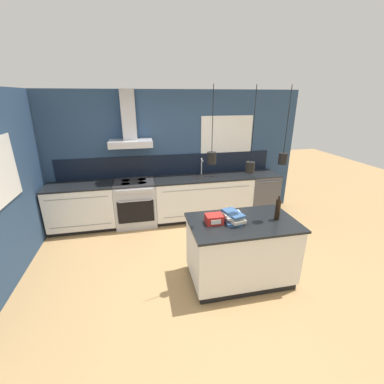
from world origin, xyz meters
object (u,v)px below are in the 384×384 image
at_px(dishwasher, 260,193).
at_px(bottle_on_island, 278,209).
at_px(oven_range, 136,203).
at_px(book_stack, 233,217).
at_px(red_supply_box, 214,219).

bearing_deg(dishwasher, bottle_on_island, -111.81).
relative_size(oven_range, dishwasher, 1.00).
xyz_separation_m(oven_range, book_stack, (1.29, -2.02, 0.52)).
xyz_separation_m(oven_range, bottle_on_island, (1.89, -2.08, 0.60)).
relative_size(bottle_on_island, red_supply_box, 1.59).
bearing_deg(bottle_on_island, book_stack, 174.82).
bearing_deg(book_stack, dishwasher, 54.66).
bearing_deg(book_stack, red_supply_box, 177.31).
bearing_deg(oven_range, dishwasher, 0.09).
relative_size(bottle_on_island, book_stack, 0.94).
height_order(dishwasher, book_stack, book_stack).
bearing_deg(oven_range, red_supply_box, -62.95).
distance_m(oven_range, dishwasher, 2.72).
xyz_separation_m(bottle_on_island, red_supply_box, (-0.86, 0.07, -0.09)).
bearing_deg(red_supply_box, dishwasher, 49.91).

